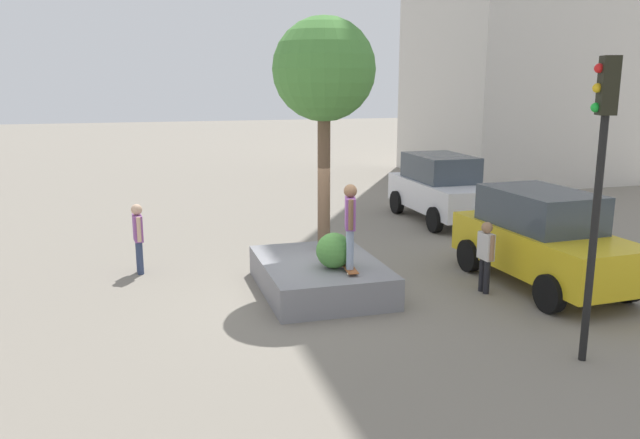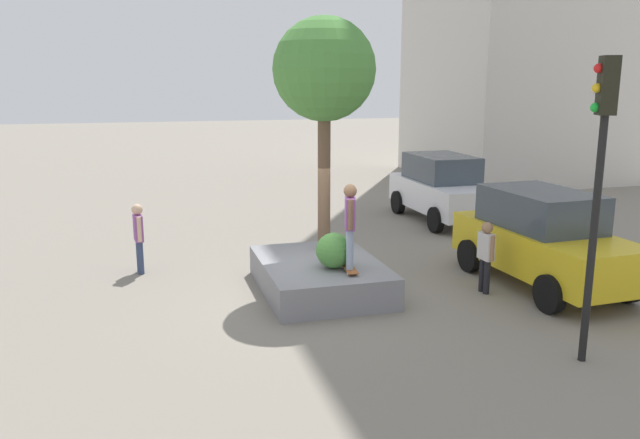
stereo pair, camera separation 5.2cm
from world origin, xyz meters
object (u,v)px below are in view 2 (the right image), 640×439
plaza_tree (324,72)px  bystander_watching (486,252)px  taxi_cab (543,238)px  pedestrian_crossing (139,233)px  police_car (442,188)px  traffic_light_corner (600,160)px  skateboarder (350,220)px  planter_ledge (320,276)px  skateboard (349,269)px

plaza_tree → bystander_watching: size_ratio=3.33×
taxi_cab → pedestrian_crossing: size_ratio=2.78×
police_car → taxi_cab: size_ratio=0.98×
police_car → bystander_watching: (6.73, -2.34, -0.18)m
taxi_cab → traffic_light_corner: traffic_light_corner is taller
skateboarder → taxi_cab: skateboarder is taller
taxi_cab → traffic_light_corner: 4.45m
planter_ledge → traffic_light_corner: traffic_light_corner is taller
pedestrian_crossing → bystander_watching: 7.75m
skateboard → skateboarder: skateboarder is taller
traffic_light_corner → pedestrian_crossing: size_ratio=2.89×
police_car → bystander_watching: size_ratio=2.94×
planter_ledge → pedestrian_crossing: bearing=-122.6°
plaza_tree → pedestrian_crossing: bearing=-109.7°
planter_ledge → taxi_cab: (0.91, 4.74, 0.73)m
police_car → pedestrian_crossing: police_car is taller
plaza_tree → traffic_light_corner: plaza_tree is taller
police_car → traffic_light_corner: traffic_light_corner is taller
skateboard → taxi_cab: size_ratio=0.18×
planter_ledge → traffic_light_corner: (4.43, 3.09, 2.88)m
planter_ledge → skateboard: 1.01m
taxi_cab → bystander_watching: (0.14, -1.44, -0.17)m
bystander_watching → taxi_cab: bearing=95.4°
taxi_cab → traffic_light_corner: size_ratio=0.96×
taxi_cab → police_car: bearing=172.2°
skateboard → bystander_watching: 2.94m
planter_ledge → plaza_tree: bearing=159.0°
skateboard → bystander_watching: size_ratio=0.54×
skateboard → police_car: 8.40m
police_car → skateboard: bearing=-38.9°
skateboard → traffic_light_corner: traffic_light_corner is taller
planter_ledge → pedestrian_crossing: (-2.35, -3.67, 0.62)m
traffic_light_corner → pedestrian_crossing: (-6.78, -6.76, -2.27)m
pedestrian_crossing → bystander_watching: (3.40, 6.97, -0.06)m
skateboarder → police_car: bearing=141.1°
pedestrian_crossing → bystander_watching: size_ratio=1.07×
plaza_tree → bystander_watching: (1.96, 2.95, -3.68)m
police_car → bystander_watching: 7.12m
traffic_light_corner → skateboard: bearing=-142.7°
planter_ledge → skateboarder: size_ratio=1.98×
traffic_light_corner → skateboarder: bearing=-142.7°
planter_ledge → police_car: 8.03m
skateboarder → traffic_light_corner: bearing=37.3°
skateboard → taxi_cab: 4.38m
traffic_light_corner → bystander_watching: bearing=176.5°
planter_ledge → skateboard: (0.86, 0.37, 0.38)m
skateboarder → taxi_cab: 4.42m
planter_ledge → skateboarder: 1.66m
plaza_tree → skateboard: 4.24m
taxi_cab → skateboard: bearing=-90.7°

